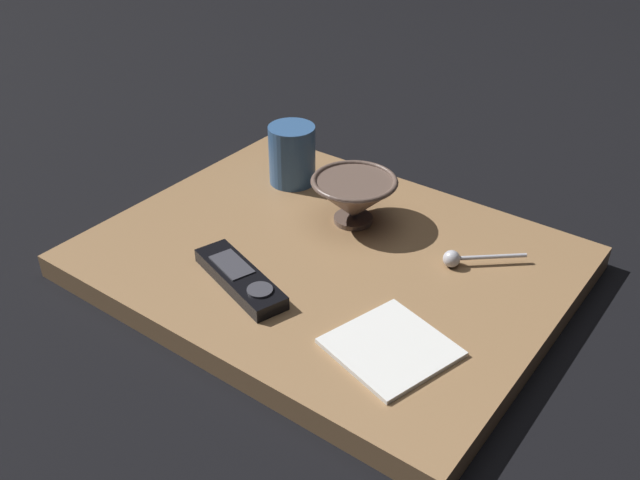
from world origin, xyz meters
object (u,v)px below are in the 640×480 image
at_px(cereal_bowl, 354,198).
at_px(coffee_mug, 292,155).
at_px(teaspoon, 459,258).
at_px(folded_napkin, 391,347).
at_px(tv_remote_near, 240,278).

relative_size(cereal_bowl, coffee_mug, 1.32).
bearing_deg(teaspoon, coffee_mug, 80.72).
bearing_deg(cereal_bowl, teaspoon, -93.08).
bearing_deg(cereal_bowl, folded_napkin, -136.90).
bearing_deg(coffee_mug, folded_napkin, -126.16).
xyz_separation_m(cereal_bowl, coffee_mug, (0.05, 0.16, 0.01)).
distance_m(coffee_mug, teaspoon, 0.35).
relative_size(cereal_bowl, tv_remote_near, 0.75).
relative_size(tv_remote_near, folded_napkin, 1.10).
height_order(cereal_bowl, folded_napkin, cereal_bowl).
relative_size(teaspoon, tv_remote_near, 0.54).
distance_m(cereal_bowl, teaspoon, 0.19).
relative_size(coffee_mug, folded_napkin, 0.62).
height_order(coffee_mug, tv_remote_near, coffee_mug).
bearing_deg(folded_napkin, cereal_bowl, 43.10).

